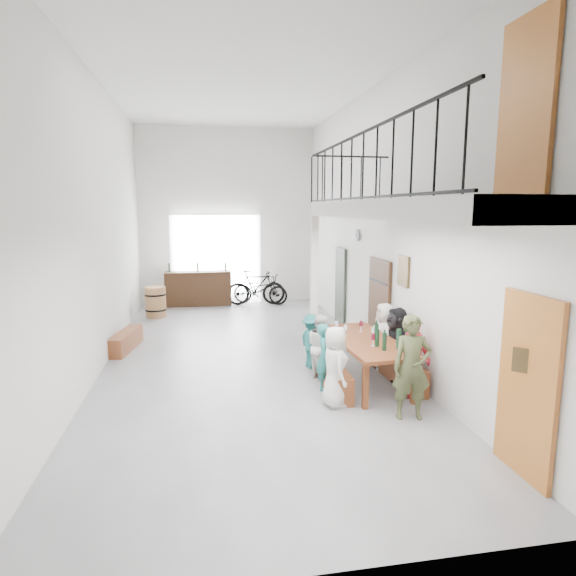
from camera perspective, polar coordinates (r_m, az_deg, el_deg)
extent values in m
plane|color=slate|center=(9.96, -4.96, -8.22)|extent=(12.00, 12.00, 0.00)
plane|color=white|center=(15.48, -7.13, 8.39)|extent=(5.50, 0.00, 5.50)
plane|color=white|center=(3.56, 3.21, 5.17)|extent=(5.50, 0.00, 5.50)
plane|color=white|center=(9.65, -21.82, 7.21)|extent=(0.00, 12.00, 12.00)
plane|color=white|center=(10.11, 10.68, 7.79)|extent=(0.00, 12.00, 12.00)
plane|color=white|center=(9.81, -5.46, 24.09)|extent=(12.00, 12.00, 0.00)
cube|color=white|center=(15.48, -8.50, 3.36)|extent=(2.80, 0.08, 2.80)
cube|color=#AC6123|center=(6.08, 26.47, -10.44)|extent=(0.06, 0.95, 2.10)
cube|color=#381F11|center=(10.01, 10.71, -2.33)|extent=(0.06, 1.10, 2.00)
cube|color=#2B3329|center=(12.62, 6.23, 0.21)|extent=(0.06, 0.80, 2.00)
cube|color=#AC6123|center=(6.17, 26.34, 18.64)|extent=(0.06, 0.90, 1.95)
cube|color=#45351B|center=(8.87, 13.52, 1.96)|extent=(0.04, 0.45, 0.55)
cylinder|color=white|center=(11.24, 8.27, 6.21)|extent=(0.04, 0.28, 0.28)
cube|color=silver|center=(6.86, 14.34, 9.04)|extent=(1.50, 5.60, 0.25)
cube|color=black|center=(6.66, 8.69, 17.68)|extent=(0.03, 5.60, 0.03)
cube|color=black|center=(6.59, 8.51, 10.52)|extent=(0.03, 5.60, 0.03)
cube|color=black|center=(9.51, 7.46, 15.20)|extent=(1.50, 0.03, 0.03)
cube|color=silver|center=(9.38, 3.10, -0.24)|extent=(0.14, 0.14, 2.88)
cube|color=brown|center=(8.42, 9.16, -6.22)|extent=(1.10, 2.41, 0.06)
cube|color=brown|center=(7.50, 9.17, -11.37)|extent=(0.09, 0.09, 0.73)
cube|color=brown|center=(7.83, 14.75, -10.65)|extent=(0.09, 0.09, 0.73)
cube|color=brown|center=(9.30, 4.37, -7.13)|extent=(0.09, 0.09, 0.73)
cube|color=brown|center=(9.57, 9.02, -6.74)|extent=(0.09, 0.09, 0.73)
cube|color=brown|center=(8.39, 5.14, -10.07)|extent=(0.38, 1.90, 0.44)
cube|color=brown|center=(8.87, 12.62, -9.12)|extent=(0.35, 1.98, 0.45)
cylinder|color=black|center=(8.37, 10.45, -4.88)|extent=(0.07, 0.07, 0.35)
cylinder|color=black|center=(7.98, 10.52, -5.60)|extent=(0.07, 0.07, 0.35)
cylinder|color=black|center=(7.78, 11.37, -6.02)|extent=(0.07, 0.07, 0.35)
cube|color=brown|center=(10.96, -18.67, -5.96)|extent=(0.57, 1.44, 0.40)
cylinder|color=#9B673D|center=(13.93, -15.42, -1.60)|extent=(0.57, 0.57, 0.85)
cylinder|color=black|center=(13.97, -15.38, -2.46)|extent=(0.58, 0.58, 0.05)
cylinder|color=black|center=(13.89, -15.46, -0.74)|extent=(0.58, 0.58, 0.05)
cube|color=#381F11|center=(15.31, -10.58, -0.04)|extent=(2.02, 0.57, 1.07)
cylinder|color=black|center=(15.26, -13.89, 2.37)|extent=(0.06, 0.06, 0.28)
cylinder|color=black|center=(15.26, -10.65, 2.48)|extent=(0.06, 0.06, 0.28)
cylinder|color=black|center=(15.22, -7.41, 2.55)|extent=(0.06, 0.06, 0.28)
imported|color=white|center=(7.49, 5.58, -9.23)|extent=(0.41, 0.62, 1.25)
imported|color=#227270|center=(8.14, 4.38, -8.11)|extent=(0.41, 0.48, 1.13)
imported|color=white|center=(8.65, 3.92, -6.91)|extent=(0.58, 0.67, 1.17)
imported|color=#227270|center=(9.18, 2.80, -6.31)|extent=(0.56, 0.76, 1.05)
imported|color=red|center=(8.09, 14.55, -7.79)|extent=(0.51, 0.83, 1.32)
imported|color=black|center=(8.76, 12.69, -6.42)|extent=(0.56, 1.26, 1.31)
imported|color=white|center=(9.24, 11.32, -5.64)|extent=(0.45, 0.65, 1.27)
imported|color=#424828|center=(7.19, 14.47, -9.10)|extent=(0.61, 0.46, 1.53)
imported|color=#1E4A1C|center=(10.82, 7.89, -5.67)|extent=(0.41, 0.36, 0.42)
imported|color=black|center=(15.29, -3.30, -0.15)|extent=(1.88, 1.31, 0.94)
imported|color=black|center=(15.11, -3.83, 0.05)|extent=(1.86, 0.59, 1.11)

